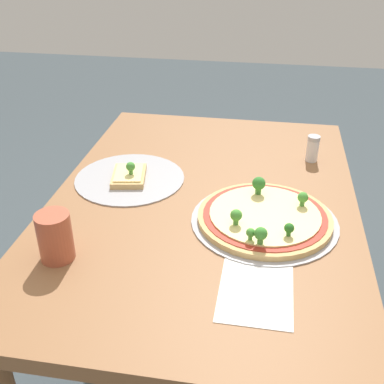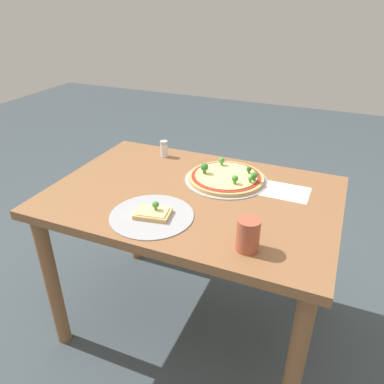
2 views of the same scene
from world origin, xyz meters
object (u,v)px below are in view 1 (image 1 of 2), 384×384
Objects in this scene: pizza_tray_whole at (265,217)px; pizza_tray_slice at (130,177)px; dining_table at (203,230)px; drinking_cup at (55,237)px; condiment_shaker at (313,148)px.

pizza_tray_slice is (-0.15, -0.38, -0.01)m from pizza_tray_whole.
pizza_tray_slice reaches higher than dining_table.
drinking_cup is at bearing -63.79° from pizza_tray_whole.
condiment_shaker is at bearing 160.62° from pizza_tray_whole.
pizza_tray_whole is at bearing 116.21° from drinking_cup.
dining_table is 0.25m from pizza_tray_slice.
pizza_tray_slice is 0.37m from drinking_cup.
condiment_shaker is (-0.36, 0.13, 0.03)m from pizza_tray_whole.
condiment_shaker is (-0.20, 0.50, 0.03)m from pizza_tray_slice.
pizza_tray_whole is at bearing 61.62° from dining_table.
condiment_shaker is at bearing 112.17° from pizza_tray_slice.
condiment_shaker reaches higher than pizza_tray_slice.
dining_table is at bearing -46.46° from condiment_shaker.
drinking_cup reaches higher than pizza_tray_whole.
pizza_tray_whole is 0.38m from condiment_shaker.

